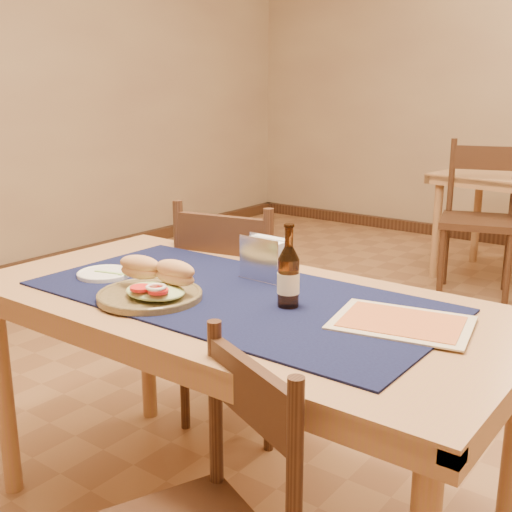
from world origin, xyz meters
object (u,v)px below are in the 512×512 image
Objects in this scene: main_table at (235,324)px; chair_main_far at (242,310)px; sandwich_plate at (153,288)px; beer_bottle at (288,276)px; napkin_holder at (263,260)px.

main_table is 0.66m from chair_main_far.
sandwich_plate is at bearing -72.24° from chair_main_far.
beer_bottle is (0.55, -0.49, 0.36)m from chair_main_far.
main_table is 0.23m from napkin_holder.
napkin_holder is at bearing 66.68° from sandwich_plate.
main_table is 7.06× the size of beer_bottle.
sandwich_plate is 1.30× the size of beer_bottle.
napkin_holder is (0.14, 0.33, 0.03)m from sandwich_plate.
sandwich_plate is 1.87× the size of napkin_holder.
napkin_holder is (-0.02, 0.16, 0.15)m from main_table.
beer_bottle reaches higher than sandwich_plate.
beer_bottle reaches higher than chair_main_far.
beer_bottle is at bearing 4.15° from main_table.
sandwich_plate is (-0.16, -0.16, 0.12)m from main_table.
napkin_holder reaches higher than sandwich_plate.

